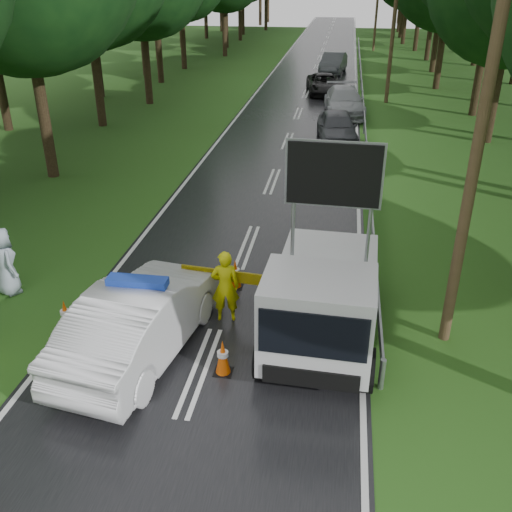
% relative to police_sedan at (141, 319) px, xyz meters
% --- Properties ---
extents(ground, '(160.00, 160.00, 0.00)m').
position_rel_police_sedan_xyz_m(ground, '(1.35, -0.46, -0.84)').
color(ground, '#284F16').
rests_on(ground, ground).
extents(road, '(7.00, 140.00, 0.02)m').
position_rel_police_sedan_xyz_m(road, '(1.35, 29.54, -0.83)').
color(road, black).
rests_on(road, ground).
extents(guardrail, '(0.12, 60.06, 0.70)m').
position_rel_police_sedan_xyz_m(guardrail, '(5.05, 29.21, -0.30)').
color(guardrail, gray).
rests_on(guardrail, ground).
extents(utility_pole_near, '(1.40, 0.24, 10.00)m').
position_rel_police_sedan_xyz_m(utility_pole_near, '(6.55, 1.54, 4.22)').
color(utility_pole_near, '#473521').
rests_on(utility_pole_near, ground).
extents(utility_pole_mid, '(1.40, 0.24, 10.00)m').
position_rel_police_sedan_xyz_m(utility_pole_mid, '(6.55, 27.54, 4.22)').
color(utility_pole_mid, '#473521').
rests_on(utility_pole_mid, ground).
extents(police_sedan, '(2.57, 5.31, 1.84)m').
position_rel_police_sedan_xyz_m(police_sedan, '(0.00, 0.00, 0.00)').
color(police_sedan, silver).
rests_on(police_sedan, ground).
extents(work_truck, '(2.56, 5.34, 4.17)m').
position_rel_police_sedan_xyz_m(work_truck, '(3.77, 1.02, 0.29)').
color(work_truck, gray).
rests_on(work_truck, ground).
extents(barrier, '(2.87, 0.38, 1.19)m').
position_rel_police_sedan_xyz_m(barrier, '(1.81, 1.75, 0.06)').
color(barrier, '#CED50B').
rests_on(barrier, ground).
extents(officer, '(0.73, 0.54, 1.81)m').
position_rel_police_sedan_xyz_m(officer, '(1.50, 1.54, 0.06)').
color(officer, '#CECF0B').
rests_on(officer, ground).
extents(civilian, '(0.95, 0.77, 1.84)m').
position_rel_police_sedan_xyz_m(civilian, '(2.85, 0.04, 0.08)').
color(civilian, '#164594').
rests_on(civilian, ground).
extents(bystander_right, '(1.03, 1.00, 1.79)m').
position_rel_police_sedan_xyz_m(bystander_right, '(-4.26, 1.96, 0.05)').
color(bystander_right, '#8C9AA9').
rests_on(bystander_right, ground).
extents(queue_car_first, '(2.28, 4.56, 1.49)m').
position_rel_police_sedan_xyz_m(queue_car_first, '(3.69, 17.68, -0.10)').
color(queue_car_first, '#42444A').
rests_on(queue_car_first, ground).
extents(queue_car_second, '(2.59, 5.39, 1.52)m').
position_rel_police_sedan_xyz_m(queue_car_second, '(3.95, 23.68, -0.09)').
color(queue_car_second, '#A6A8AE').
rests_on(queue_car_second, ground).
extents(queue_car_third, '(2.75, 4.92, 1.30)m').
position_rel_police_sedan_xyz_m(queue_car_third, '(2.55, 29.68, -0.19)').
color(queue_car_third, black).
rests_on(queue_car_third, ground).
extents(queue_car_fourth, '(2.22, 4.92, 1.57)m').
position_rel_police_sedan_xyz_m(queue_car_fourth, '(2.88, 38.46, -0.06)').
color(queue_car_fourth, '#3D4145').
rests_on(queue_car_fourth, ground).
extents(cone_center, '(0.38, 0.38, 0.81)m').
position_rel_police_sedan_xyz_m(cone_center, '(1.85, -0.46, -0.45)').
color(cone_center, black).
rests_on(cone_center, ground).
extents(cone_far, '(0.39, 0.39, 0.82)m').
position_rel_police_sedan_xyz_m(cone_far, '(1.45, 3.09, -0.44)').
color(cone_far, black).
rests_on(cone_far, ground).
extents(cone_left_mid, '(0.37, 0.37, 0.78)m').
position_rel_police_sedan_xyz_m(cone_left_mid, '(-2.05, 0.57, -0.47)').
color(cone_left_mid, black).
rests_on(cone_left_mid, ground).
extents(cone_right, '(0.34, 0.34, 0.73)m').
position_rel_police_sedan_xyz_m(cone_right, '(3.75, 4.04, -0.49)').
color(cone_right, black).
rests_on(cone_right, ground).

